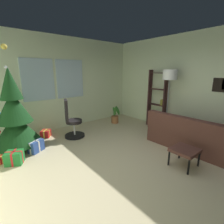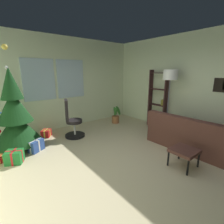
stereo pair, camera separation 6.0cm
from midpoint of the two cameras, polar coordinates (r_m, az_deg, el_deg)
name	(u,v)px [view 1 (the left image)]	position (r m, az deg, el deg)	size (l,w,h in m)	color
ground_plane	(130,163)	(3.61, 5.94, -17.47)	(4.93, 5.84, 0.10)	beige
wall_back_with_windows	(66,83)	(5.56, -16.35, 9.66)	(4.93, 0.12, 2.90)	beige
wall_right_with_frames	(194,85)	(5.20, 26.54, 8.41)	(0.12, 5.84, 2.90)	beige
couch	(199,137)	(4.50, 27.99, -7.82)	(1.72, 2.05, 0.83)	#532F28
footstool	(185,151)	(3.55, 23.77, -12.50)	(0.48, 0.46, 0.37)	#532F28
holiday_tree	(15,117)	(4.38, -31.39, -1.63)	(1.07, 1.07, 2.39)	#4C331E
gift_box_red	(46,134)	(5.07, -22.63, -7.01)	(0.34, 0.35, 0.21)	red
gift_box_green	(14,158)	(3.97, -31.55, -13.54)	(0.40, 0.38, 0.27)	#1E722D
gift_box_blue	(36,146)	(4.27, -25.59, -10.78)	(0.39, 0.34, 0.28)	#2D4C99
office_chair	(72,123)	(4.73, -14.33, -3.73)	(0.57, 0.56, 1.09)	black
bookshelf	(157,103)	(5.55, 15.26, 3.08)	(0.18, 0.64, 1.89)	#371D1D
floor_lamp	(170,79)	(4.89, 19.31, 10.98)	(0.40, 0.40, 1.89)	slate
potted_plant	(115,116)	(5.93, 0.85, -1.50)	(0.41, 0.34, 0.63)	#945C37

